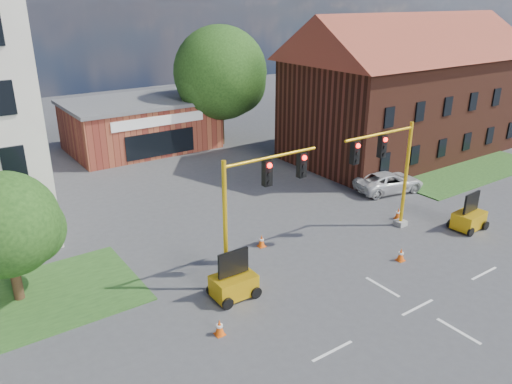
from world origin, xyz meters
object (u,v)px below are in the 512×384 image
Objects in this scene: signal_mast_east at (388,167)px; trailer_east at (469,218)px; trailer_west at (234,283)px; pickup_white at (389,182)px; signal_mast_west at (256,202)px.

signal_mast_east is 2.92× the size of trailer_east.
trailer_west is 1.03× the size of trailer_east.
pickup_white is at bearing 37.86° from signal_mast_east.
pickup_white is at bearing 18.46° from trailer_west.
trailer_east is at bearing -10.91° from signal_mast_west.
signal_mast_east reaches higher than trailer_east.
pickup_white is (0.89, 6.70, 0.01)m from trailer_east.
trailer_east is 6.76m from pickup_white.
signal_mast_east is 7.52m from pickup_white.
trailer_east is (13.17, -2.54, -3.26)m from signal_mast_west.
signal_mast_west reaches higher than trailer_west.
signal_mast_east is 6.08m from trailer_east.
signal_mast_west reaches higher than pickup_white.
trailer_west is (-10.42, -0.71, -3.24)m from signal_mast_east.
trailer_west is at bearing 119.39° from pickup_white.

